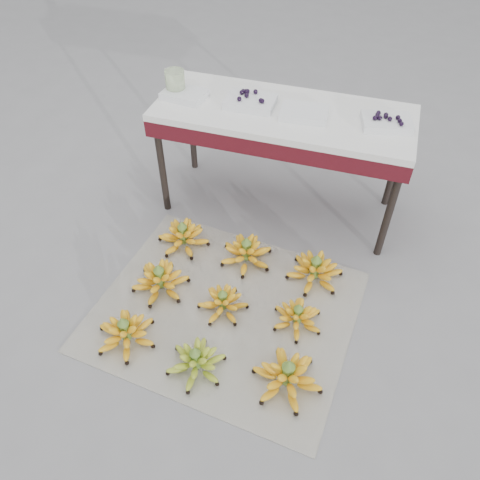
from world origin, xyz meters
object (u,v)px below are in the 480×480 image
(bunch_mid_right, at_px, (297,317))
(bunch_front_center, at_px, (196,361))
(bunch_front_right, at_px, (287,376))
(bunch_mid_center, at_px, (223,303))
(tray_far_left, at_px, (185,94))
(newspaper_mat, at_px, (225,310))
(vendor_table, at_px, (283,123))
(bunch_front_left, at_px, (126,333))
(glass_jar, at_px, (175,83))
(tray_left, at_px, (250,101))
(tray_far_right, at_px, (387,122))
(tray_right, at_px, (304,113))
(bunch_mid_left, at_px, (160,280))
(bunch_back_center, at_px, (246,253))
(bunch_back_right, at_px, (315,270))
(bunch_back_left, at_px, (183,237))

(bunch_mid_right, bearing_deg, bunch_front_center, -154.01)
(bunch_front_right, distance_m, bunch_mid_center, 0.50)
(bunch_front_center, bearing_deg, tray_far_left, 93.20)
(newspaper_mat, xyz_separation_m, vendor_table, (0.04, 0.87, 0.59))
(tray_far_left, bearing_deg, bunch_front_left, -83.98)
(bunch_front_left, distance_m, glass_jar, 1.36)
(bunch_mid_center, height_order, tray_far_left, tray_far_left)
(vendor_table, xyz_separation_m, tray_left, (-0.18, -0.01, 0.10))
(bunch_front_left, relative_size, tray_far_right, 1.35)
(tray_right, relative_size, glass_jar, 1.89)
(tray_right, bearing_deg, bunch_mid_left, -122.98)
(bunch_front_left, bearing_deg, bunch_mid_right, 49.16)
(bunch_back_center, bearing_deg, tray_far_left, 125.72)
(bunch_back_center, bearing_deg, bunch_mid_right, -53.17)
(bunch_front_center, xyz_separation_m, bunch_back_right, (0.40, 0.69, 0.01))
(bunch_back_right, relative_size, tray_far_left, 1.31)
(bunch_mid_left, distance_m, bunch_back_center, 0.49)
(bunch_mid_left, relative_size, vendor_table, 0.28)
(glass_jar, bearing_deg, bunch_mid_center, -57.10)
(bunch_back_left, bearing_deg, glass_jar, 109.11)
(tray_right, relative_size, tray_far_right, 0.92)
(bunch_front_left, xyz_separation_m, bunch_back_center, (0.39, 0.67, 0.00))
(bunch_back_left, distance_m, bunch_back_right, 0.76)
(bunch_mid_right, bearing_deg, bunch_front_left, -174.66)
(tray_left, distance_m, tray_right, 0.30)
(bunch_front_right, bearing_deg, bunch_mid_right, 101.58)
(tray_left, distance_m, glass_jar, 0.43)
(bunch_front_right, height_order, tray_left, tray_left)
(newspaper_mat, height_order, bunch_back_center, bunch_back_center)
(bunch_front_center, bearing_deg, tray_far_right, 44.96)
(bunch_mid_right, relative_size, glass_jar, 2.32)
(tray_left, bearing_deg, tray_far_right, 0.61)
(bunch_back_center, height_order, vendor_table, vendor_table)
(vendor_table, bearing_deg, tray_left, -178.12)
(newspaper_mat, height_order, tray_right, tray_right)
(bunch_front_center, bearing_deg, bunch_back_center, 69.29)
(vendor_table, height_order, tray_far_right, tray_far_right)
(bunch_back_right, bearing_deg, bunch_mid_center, -145.80)
(bunch_mid_left, height_order, tray_far_left, tray_far_left)
(newspaper_mat, distance_m, tray_far_left, 1.19)
(bunch_back_left, xyz_separation_m, tray_far_right, (0.95, 0.50, 0.62))
(bunch_back_left, bearing_deg, bunch_mid_right, -26.80)
(bunch_front_left, xyz_separation_m, bunch_back_right, (0.77, 0.65, 0.00))
(tray_far_left, height_order, glass_jar, glass_jar)
(tray_right, height_order, glass_jar, glass_jar)
(bunch_mid_center, xyz_separation_m, bunch_mid_right, (0.37, 0.03, -0.00))
(bunch_front_center, distance_m, tray_right, 1.36)
(bunch_mid_left, bearing_deg, bunch_back_left, 67.15)
(bunch_mid_right, relative_size, tray_far_left, 1.26)
(newspaper_mat, xyz_separation_m, tray_far_left, (-0.51, 0.84, 0.68))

